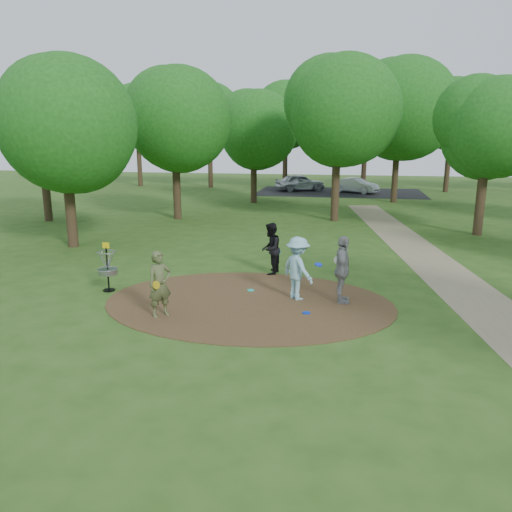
# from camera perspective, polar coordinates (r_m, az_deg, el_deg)

# --- Properties ---
(ground) EXTENTS (100.00, 100.00, 0.00)m
(ground) POSITION_cam_1_polar(r_m,az_deg,el_deg) (14.54, -0.86, -5.31)
(ground) COLOR #2D5119
(ground) RESTS_ON ground
(dirt_clearing) EXTENTS (8.40, 8.40, 0.02)m
(dirt_clearing) POSITION_cam_1_polar(r_m,az_deg,el_deg) (14.54, -0.86, -5.27)
(dirt_clearing) COLOR #47301C
(dirt_clearing) RESTS_ON ground
(footpath) EXTENTS (7.55, 39.89, 0.01)m
(footpath) POSITION_cam_1_polar(r_m,az_deg,el_deg) (16.62, 23.22, -3.99)
(footpath) COLOR #8C7A5B
(footpath) RESTS_ON ground
(parking_lot) EXTENTS (14.00, 8.00, 0.01)m
(parking_lot) POSITION_cam_1_polar(r_m,az_deg,el_deg) (43.75, 9.53, 7.20)
(parking_lot) COLOR black
(parking_lot) RESTS_ON ground
(player_observer_with_disc) EXTENTS (0.75, 0.77, 1.79)m
(player_observer_with_disc) POSITION_cam_1_polar(r_m,az_deg,el_deg) (13.41, -10.94, -3.18)
(player_observer_with_disc) COLOR #535C35
(player_observer_with_disc) RESTS_ON ground
(player_throwing_with_disc) EXTENTS (1.43, 1.36, 1.88)m
(player_throwing_with_disc) POSITION_cam_1_polar(r_m,az_deg,el_deg) (14.60, 4.80, -1.43)
(player_throwing_with_disc) COLOR #92C9DA
(player_throwing_with_disc) RESTS_ON ground
(player_walking_with_disc) EXTENTS (0.77, 0.95, 1.81)m
(player_walking_with_disc) POSITION_cam_1_polar(r_m,az_deg,el_deg) (17.25, 1.67, 0.84)
(player_walking_with_disc) COLOR black
(player_walking_with_disc) RESTS_ON ground
(player_waiting_with_disc) EXTENTS (0.51, 1.17, 1.97)m
(player_waiting_with_disc) POSITION_cam_1_polar(r_m,az_deg,el_deg) (14.43, 9.83, -1.58)
(player_waiting_with_disc) COLOR gray
(player_waiting_with_disc) RESTS_ON ground
(disc_ground_cyan) EXTENTS (0.22, 0.22, 0.02)m
(disc_ground_cyan) POSITION_cam_1_polar(r_m,az_deg,el_deg) (15.55, -0.61, -3.93)
(disc_ground_cyan) COLOR #19C8B2
(disc_ground_cyan) RESTS_ON dirt_clearing
(disc_ground_blue) EXTENTS (0.22, 0.22, 0.02)m
(disc_ground_blue) POSITION_cam_1_polar(r_m,az_deg,el_deg) (13.69, 5.77, -6.48)
(disc_ground_blue) COLOR #0B2FC2
(disc_ground_blue) RESTS_ON dirt_clearing
(car_left) EXTENTS (4.64, 3.36, 1.47)m
(car_left) POSITION_cam_1_polar(r_m,az_deg,el_deg) (44.40, 5.05, 8.37)
(car_left) COLOR #B8BBC1
(car_left) RESTS_ON ground
(car_right) EXTENTS (4.06, 2.95, 1.27)m
(car_right) POSITION_cam_1_polar(r_m,az_deg,el_deg) (43.39, 11.30, 7.92)
(car_right) COLOR #B7BCC0
(car_right) RESTS_ON ground
(disc_golf_basket) EXTENTS (0.63, 0.63, 1.54)m
(disc_golf_basket) POSITION_cam_1_polar(r_m,az_deg,el_deg) (16.02, -16.64, -0.84)
(disc_golf_basket) COLOR black
(disc_golf_basket) RESTS_ON ground
(tree_ring) EXTENTS (37.20, 46.02, 9.89)m
(tree_ring) POSITION_cam_1_polar(r_m,az_deg,el_deg) (24.34, 9.05, 14.91)
(tree_ring) COLOR #332316
(tree_ring) RESTS_ON ground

